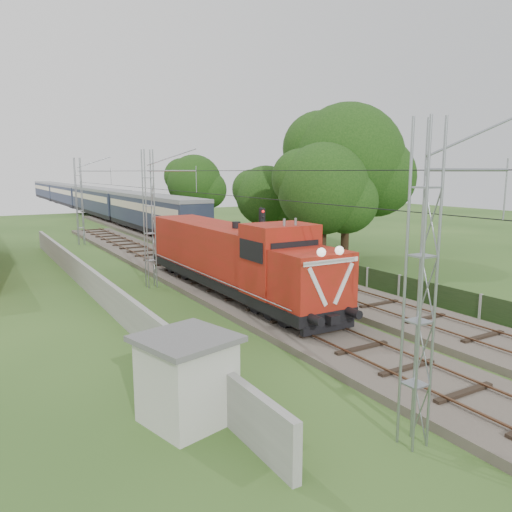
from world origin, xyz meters
TOP-DOWN VIEW (x-y plane):
  - ground at (0.00, 0.00)m, footprint 140.00×140.00m
  - track_main at (0.00, 7.00)m, footprint 4.20×70.00m
  - track_side at (5.00, 20.00)m, footprint 4.20×80.00m
  - catenary at (-2.95, 12.00)m, footprint 3.31×70.00m
  - boundary_wall at (-6.50, 12.00)m, footprint 0.25×40.00m
  - fence at (8.00, 3.00)m, footprint 0.12×32.00m
  - locomotive at (0.00, 7.39)m, footprint 2.98×17.02m
  - coach_rake at (5.00, 71.18)m, footprint 3.21×95.66m
  - signal_post at (3.07, 9.46)m, footprint 0.51×0.40m
  - relay_hut at (-7.40, -4.06)m, footprint 2.88×2.88m
  - tree_a at (9.84, 12.16)m, footprint 6.78×6.46m
  - tree_b at (13.72, 14.17)m, footprint 9.23×8.79m
  - tree_c at (11.17, 22.08)m, footprint 5.63×5.36m
  - tree_d at (11.59, 38.95)m, footprint 6.74×6.41m

SIDE VIEW (x-z plane):
  - ground at x=0.00m, z-range 0.00..0.00m
  - track_main at x=0.00m, z-range -0.04..0.41m
  - track_side at x=5.00m, z-range -0.04..0.41m
  - fence at x=8.00m, z-range 0.00..1.20m
  - boundary_wall at x=-6.50m, z-range 0.00..1.50m
  - relay_hut at x=-7.40m, z-range 0.01..2.45m
  - locomotive at x=0.00m, z-range 0.07..4.39m
  - coach_rake at x=5.00m, z-range 0.78..4.49m
  - signal_post at x=3.07m, z-range 0.87..5.53m
  - catenary at x=-2.95m, z-range 0.05..8.05m
  - tree_c at x=11.17m, z-range 0.90..8.20m
  - tree_d at x=11.59m, z-range 1.08..9.81m
  - tree_a at x=9.84m, z-range 1.09..9.88m
  - tree_b at x=13.72m, z-range 1.48..13.45m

